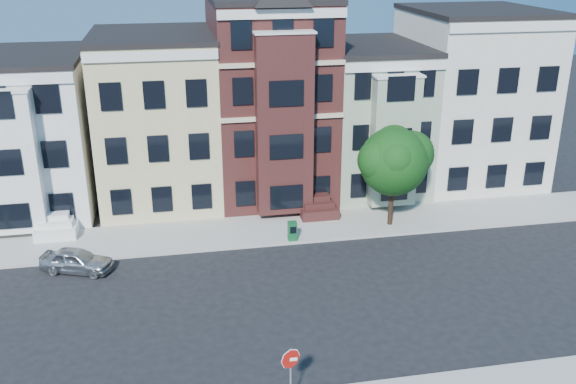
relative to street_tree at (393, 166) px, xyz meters
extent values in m
plane|color=black|center=(-5.71, -7.32, -3.65)|extent=(120.00, 120.00, 0.00)
cube|color=#9E9B93|center=(-5.71, 0.68, -3.57)|extent=(60.00, 4.00, 0.15)
cube|color=white|center=(-20.71, 7.18, 0.85)|extent=(8.00, 9.00, 9.00)
cube|color=beige|center=(-12.71, 7.18, 1.35)|extent=(7.00, 9.00, 10.00)
cube|color=#3C1A17|center=(-5.71, 7.18, 2.35)|extent=(7.00, 9.00, 12.00)
cube|color=#92A388|center=(0.79, 7.18, 0.85)|extent=(6.00, 9.00, 9.00)
cube|color=silver|center=(7.79, 7.18, 1.85)|extent=(8.00, 9.00, 11.00)
imported|color=#A1A4AA|center=(-16.94, -2.25, -3.05)|extent=(3.80, 2.53, 1.20)
cube|color=#156330|center=(-5.88, -1.02, -2.97)|extent=(0.48, 0.43, 1.05)
camera|label=1|loc=(-12.00, -31.80, 11.52)|focal=40.00mm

